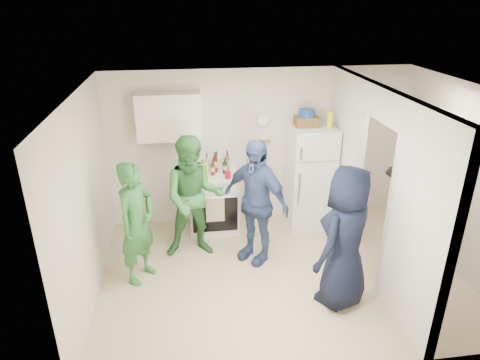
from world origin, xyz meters
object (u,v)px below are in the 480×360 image
Objects in this scene: fridge at (310,177)px; person_nook at (402,213)px; person_green_left at (137,223)px; blue_bowl at (307,113)px; wicker_basket at (306,121)px; person_denim at (255,202)px; stove at (213,202)px; yellow_cup_stack_top at (330,120)px; person_green_center at (194,198)px; person_navy at (345,238)px.

fridge is 1.58m from person_nook.
blue_bowl is at bearing -30.86° from person_green_left.
wicker_basket is 1.46× the size of blue_bowl.
person_denim is at bearing -86.75° from person_nook.
fridge is 0.91m from wicker_basket.
person_green_left is at bearing -131.78° from stove.
fridge is at bearing 155.56° from yellow_cup_stack_top.
blue_bowl is 0.15× the size of person_nook.
person_green_left is at bearing -154.29° from blue_bowl.
person_green_center reaches higher than person_green_left.
person_denim is 1.01× the size of person_navy.
yellow_cup_stack_top is 2.12m from person_navy.
person_nook reaches higher than stove.
yellow_cup_stack_top is at bearing -135.58° from person_nook.
stove is 2.01m from blue_bowl.
blue_bowl is at bearing -128.64° from person_nook.
person_green_left is at bearing -156.06° from fridge.
person_green_left is at bearing -55.90° from person_navy.
wicker_basket is 2.08m from person_green_center.
stove is at bearing 178.89° from fridge.
yellow_cup_stack_top is 0.14× the size of person_green_center.
stove is 0.53× the size of person_denim.
wicker_basket is 1.93m from person_nook.
person_nook is at bearing -53.26° from blue_bowl.
person_green_left is 1.06× the size of person_nook.
yellow_cup_stack_top is at bearing -24.44° from fridge.
person_denim reaches higher than fridge.
yellow_cup_stack_top is 1.71m from person_nook.
yellow_cup_stack_top is at bearing 16.26° from person_green_center.
person_nook is at bearing -58.74° from person_green_left.
person_green_center is at bearing -157.99° from wicker_basket.
stove is 2.21m from yellow_cup_stack_top.
person_green_center is 2.85m from person_nook.
person_green_center is (-1.77, -0.72, -0.97)m from blue_bowl.
person_green_center is (-1.77, -0.72, -0.84)m from wicker_basket.
stove is 0.58× the size of person_green_left.
wicker_basket is 0.20× the size of person_green_center.
wicker_basket is at bearing 154.89° from yellow_cup_stack_top.
wicker_basket reaches higher than fridge.
person_green_center is (0.75, 0.50, 0.07)m from person_green_left.
stove is 0.61× the size of person_nook.
blue_bowl is 2.98m from person_green_left.
fridge reaches higher than person_green_left.
yellow_cup_stack_top is at bearing -36.04° from person_green_left.
person_green_left is at bearing -124.02° from person_denim.
yellow_cup_stack_top reaches higher than person_green_left.
blue_bowl reaches higher than person_nook.
person_green_center reaches higher than fridge.
fridge is 1.38m from person_denim.
fridge is at bearing -26.57° from blue_bowl.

